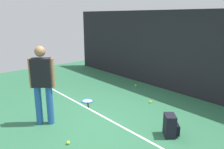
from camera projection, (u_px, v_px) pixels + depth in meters
ground_plane at (99, 120)px, 5.04m from camera, size 12.00×12.00×0.00m
back_fence at (179, 53)px, 6.61m from camera, size 10.00×0.10×2.46m
court_line at (105, 118)px, 5.16m from camera, size 9.00×0.05×0.00m
tennis_player at (42, 81)px, 4.66m from camera, size 0.42×0.45×1.70m
tennis_racket at (88, 101)px, 6.12m from camera, size 0.62×0.47×0.03m
backpack at (170, 126)px, 4.35m from camera, size 0.38×0.38×0.44m
tennis_ball_near_player at (150, 102)px, 6.02m from camera, size 0.07×0.07×0.07m
tennis_ball_mid_court at (136, 85)px, 7.44m from camera, size 0.07×0.07×0.07m
tennis_ball_far_left at (68, 143)px, 4.09m from camera, size 0.07×0.07×0.07m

